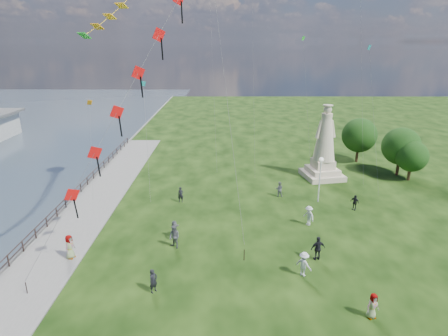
{
  "coord_description": "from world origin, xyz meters",
  "views": [
    {
      "loc": [
        -0.88,
        -20.95,
        15.3
      ],
      "look_at": [
        -1.0,
        8.0,
        5.5
      ],
      "focal_mm": 30.0,
      "sensor_mm": 36.0,
      "label": 1
    }
  ],
  "objects_px": {
    "lamppost": "(320,170)",
    "person_5": "(175,229)",
    "statue": "(324,151)",
    "person_0": "(153,281)",
    "person_4": "(373,306)",
    "person_8": "(309,216)",
    "person_2": "(304,264)",
    "person_6": "(181,195)",
    "person_7": "(279,189)",
    "person_10": "(70,248)",
    "person_3": "(318,248)",
    "person_9": "(355,202)",
    "person_1": "(174,237)"
  },
  "relations": [
    {
      "from": "lamppost",
      "to": "person_5",
      "type": "xyz_separation_m",
      "value": [
        -13.48,
        -7.34,
        -2.62
      ]
    },
    {
      "from": "person_1",
      "to": "person_6",
      "type": "distance_m",
      "value": 8.83
    },
    {
      "from": "person_4",
      "to": "person_5",
      "type": "bearing_deg",
      "value": 125.09
    },
    {
      "from": "statue",
      "to": "person_10",
      "type": "bearing_deg",
      "value": -153.67
    },
    {
      "from": "person_6",
      "to": "person_7",
      "type": "relative_size",
      "value": 0.99
    },
    {
      "from": "person_2",
      "to": "person_0",
      "type": "bearing_deg",
      "value": 52.56
    },
    {
      "from": "person_3",
      "to": "lamppost",
      "type": "bearing_deg",
      "value": -116.07
    },
    {
      "from": "lamppost",
      "to": "person_2",
      "type": "xyz_separation_m",
      "value": [
        -3.96,
        -12.57,
        -2.48
      ]
    },
    {
      "from": "person_1",
      "to": "person_2",
      "type": "height_order",
      "value": "person_1"
    },
    {
      "from": "person_0",
      "to": "person_6",
      "type": "xyz_separation_m",
      "value": [
        0.12,
        14.26,
        -0.03
      ]
    },
    {
      "from": "person_0",
      "to": "person_2",
      "type": "xyz_separation_m",
      "value": [
        9.96,
        1.82,
        0.07
      ]
    },
    {
      "from": "person_0",
      "to": "person_10",
      "type": "bearing_deg",
      "value": 98.38
    },
    {
      "from": "lamppost",
      "to": "person_4",
      "type": "xyz_separation_m",
      "value": [
        -0.8,
        -16.71,
        -2.56
      ]
    },
    {
      "from": "statue",
      "to": "person_6",
      "type": "relative_size",
      "value": 5.42
    },
    {
      "from": "person_3",
      "to": "person_7",
      "type": "relative_size",
      "value": 1.18
    },
    {
      "from": "person_7",
      "to": "lamppost",
      "type": "bearing_deg",
      "value": 167.27
    },
    {
      "from": "person_2",
      "to": "person_6",
      "type": "bearing_deg",
      "value": -9.46
    },
    {
      "from": "person_7",
      "to": "person_2",
      "type": "bearing_deg",
      "value": 96.48
    },
    {
      "from": "person_0",
      "to": "statue",
      "type": "bearing_deg",
      "value": 0.76
    },
    {
      "from": "lamppost",
      "to": "person_6",
      "type": "bearing_deg",
      "value": -179.44
    },
    {
      "from": "statue",
      "to": "person_7",
      "type": "xyz_separation_m",
      "value": [
        -5.88,
        -5.77,
        -2.45
      ]
    },
    {
      "from": "person_0",
      "to": "person_6",
      "type": "relative_size",
      "value": 1.04
    },
    {
      "from": "person_6",
      "to": "person_8",
      "type": "xyz_separation_m",
      "value": [
        11.75,
        -4.93,
        0.1
      ]
    },
    {
      "from": "person_1",
      "to": "person_3",
      "type": "bearing_deg",
      "value": 29.67
    },
    {
      "from": "person_1",
      "to": "person_2",
      "type": "bearing_deg",
      "value": 17.13
    },
    {
      "from": "statue",
      "to": "person_0",
      "type": "height_order",
      "value": "statue"
    },
    {
      "from": "person_5",
      "to": "person_7",
      "type": "bearing_deg",
      "value": -41.13
    },
    {
      "from": "person_3",
      "to": "person_10",
      "type": "relative_size",
      "value": 1.01
    },
    {
      "from": "person_3",
      "to": "person_7",
      "type": "bearing_deg",
      "value": -96.84
    },
    {
      "from": "person_7",
      "to": "statue",
      "type": "bearing_deg",
      "value": -128.21
    },
    {
      "from": "person_2",
      "to": "person_9",
      "type": "relative_size",
      "value": 1.18
    },
    {
      "from": "person_0",
      "to": "person_3",
      "type": "relative_size",
      "value": 0.88
    },
    {
      "from": "lamppost",
      "to": "person_7",
      "type": "bearing_deg",
      "value": 159.9
    },
    {
      "from": "person_0",
      "to": "person_1",
      "type": "height_order",
      "value": "person_1"
    },
    {
      "from": "person_4",
      "to": "person_10",
      "type": "bearing_deg",
      "value": 144.51
    },
    {
      "from": "lamppost",
      "to": "person_10",
      "type": "distance_m",
      "value": 23.43
    },
    {
      "from": "person_7",
      "to": "person_10",
      "type": "distance_m",
      "value": 20.79
    },
    {
      "from": "person_9",
      "to": "person_10",
      "type": "distance_m",
      "value": 25.33
    },
    {
      "from": "person_4",
      "to": "person_8",
      "type": "xyz_separation_m",
      "value": [
        -1.25,
        11.65,
        0.09
      ]
    },
    {
      "from": "person_0",
      "to": "person_7",
      "type": "height_order",
      "value": "person_0"
    },
    {
      "from": "person_5",
      "to": "person_3",
      "type": "bearing_deg",
      "value": -99.49
    },
    {
      "from": "person_0",
      "to": "person_10",
      "type": "distance_m",
      "value": 7.82
    },
    {
      "from": "person_2",
      "to": "person_4",
      "type": "xyz_separation_m",
      "value": [
        3.17,
        -4.14,
        -0.09
      ]
    },
    {
      "from": "statue",
      "to": "person_10",
      "type": "distance_m",
      "value": 29.05
    },
    {
      "from": "person_2",
      "to": "person_7",
      "type": "height_order",
      "value": "person_2"
    },
    {
      "from": "person_9",
      "to": "person_10",
      "type": "bearing_deg",
      "value": -114.42
    },
    {
      "from": "person_4",
      "to": "statue",
      "type": "bearing_deg",
      "value": 64.55
    },
    {
      "from": "person_6",
      "to": "person_10",
      "type": "distance_m",
      "value": 12.56
    },
    {
      "from": "person_2",
      "to": "person_9",
      "type": "xyz_separation_m",
      "value": [
        6.99,
        10.7,
        -0.14
      ]
    },
    {
      "from": "lamppost",
      "to": "person_5",
      "type": "bearing_deg",
      "value": -151.45
    }
  ]
}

